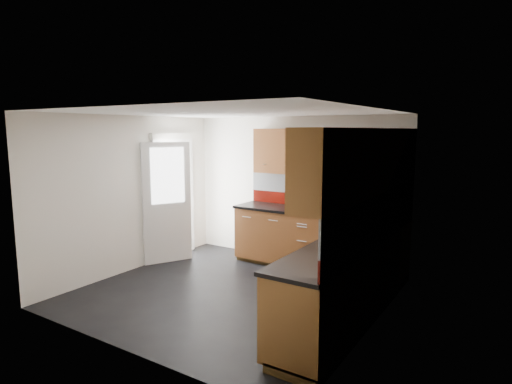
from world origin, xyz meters
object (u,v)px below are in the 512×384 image
Objects in this scene: gas_hob at (310,210)px; food_processor at (368,219)px; utensil_pot at (316,203)px; toaster at (329,205)px.

gas_hob is 1.77× the size of food_processor.
utensil_pot is at bearing 79.43° from gas_hob.
utensil_pot is 1.49m from food_processor.
gas_hob is at bearing 145.07° from food_processor.
gas_hob is at bearing -100.57° from utensil_pot.
toaster is 1.29m from food_processor.
gas_hob is 0.17m from utensil_pot.
food_processor is (1.14, -0.97, 0.05)m from utensil_pot.
gas_hob is 1.43m from food_processor.
food_processor reaches higher than toaster.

